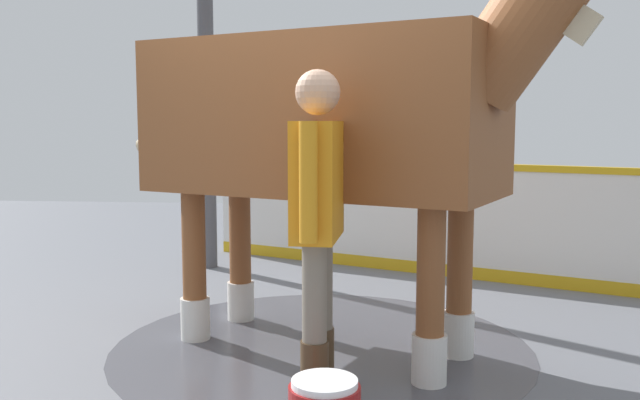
# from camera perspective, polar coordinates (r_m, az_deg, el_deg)

# --- Properties ---
(ground_plane) EXTENTS (16.00, 16.00, 0.02)m
(ground_plane) POSITION_cam_1_polar(r_m,az_deg,el_deg) (4.60, -3.11, -12.51)
(ground_plane) COLOR slate
(wet_patch) EXTENTS (2.77, 2.77, 0.00)m
(wet_patch) POSITION_cam_1_polar(r_m,az_deg,el_deg) (4.66, 0.15, -12.08)
(wet_patch) COLOR #4C4C54
(wet_patch) RESTS_ON ground
(barrier_wall) EXTENTS (4.82, 2.16, 1.10)m
(barrier_wall) POSITION_cam_1_polar(r_m,az_deg,el_deg) (6.73, 10.19, -1.94)
(barrier_wall) COLOR white
(barrier_wall) RESTS_ON ground
(roof_post_far) EXTENTS (0.16, 0.16, 3.17)m
(roof_post_far) POSITION_cam_1_polar(r_m,az_deg,el_deg) (7.03, -9.38, 7.23)
(roof_post_far) COLOR #4C4C51
(roof_post_far) RESTS_ON ground
(horse) EXTENTS (3.41, 1.85, 2.70)m
(horse) POSITION_cam_1_polar(r_m,az_deg,el_deg) (4.35, 1.64, 6.84)
(horse) COLOR brown
(horse) RESTS_ON ground
(handler) EXTENTS (0.25, 0.70, 1.76)m
(handler) POSITION_cam_1_polar(r_m,az_deg,el_deg) (3.62, -0.19, -0.83)
(handler) COLOR #47331E
(handler) RESTS_ON ground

